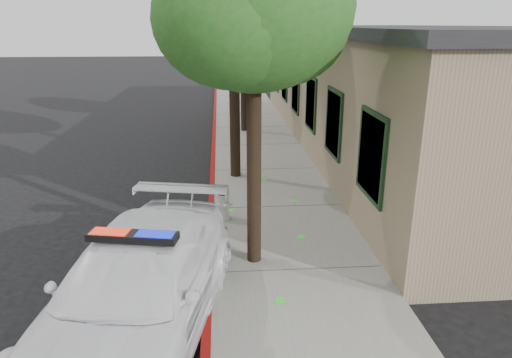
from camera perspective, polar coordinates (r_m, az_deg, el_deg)
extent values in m
plane|color=black|center=(8.38, -6.29, -12.40)|extent=(120.00, 120.00, 0.00)
cube|color=gray|center=(11.10, 2.41, -3.76)|extent=(3.20, 60.00, 0.15)
cube|color=maroon|center=(11.03, -5.58, -3.96)|extent=(0.14, 60.00, 0.16)
cube|color=#957861|center=(17.53, 17.14, 10.32)|extent=(7.00, 20.00, 4.00)
cube|color=black|center=(17.38, 17.83, 17.24)|extent=(7.30, 20.30, 0.24)
cube|color=black|center=(8.97, 14.12, 2.85)|extent=(0.08, 1.48, 1.68)
cube|color=black|center=(11.77, 9.62, 6.87)|extent=(0.08, 1.48, 1.68)
cube|color=black|center=(14.65, 6.83, 9.30)|extent=(0.08, 1.48, 1.68)
cube|color=black|center=(17.57, 4.95, 10.92)|extent=(0.08, 1.48, 1.68)
cube|color=black|center=(20.51, 3.59, 12.07)|extent=(0.08, 1.48, 1.68)
cube|color=black|center=(23.47, 2.56, 12.92)|extent=(0.08, 1.48, 1.68)
cube|color=black|center=(26.43, 1.76, 13.58)|extent=(0.08, 1.48, 1.68)
imported|color=white|center=(6.93, -14.48, -12.94)|extent=(3.06, 5.47, 1.50)
cube|color=black|center=(6.55, -15.05, -6.89)|extent=(1.23, 0.51, 0.10)
cube|color=red|center=(6.67, -17.63, -6.62)|extent=(0.56, 0.34, 0.11)
cube|color=#0C1BD1|center=(6.44, -12.38, -7.08)|extent=(0.56, 0.34, 0.11)
cylinder|color=silver|center=(10.40, -4.05, -4.76)|extent=(0.31, 0.31, 0.05)
cylinder|color=silver|center=(10.30, -4.08, -3.36)|extent=(0.25, 0.25, 0.50)
cylinder|color=silver|center=(10.20, -4.12, -1.97)|extent=(0.29, 0.29, 0.04)
ellipsoid|color=black|center=(10.18, -4.12, -1.68)|extent=(0.26, 0.26, 0.20)
cylinder|color=black|center=(10.15, -4.14, -1.21)|extent=(0.06, 0.06, 0.05)
cylinder|color=silver|center=(10.23, -4.87, -3.39)|extent=(0.14, 0.14, 0.10)
cylinder|color=silver|center=(10.35, -3.31, -3.09)|extent=(0.14, 0.14, 0.10)
cylinder|color=silver|center=(10.15, -3.72, -3.43)|extent=(0.16, 0.15, 0.13)
cylinder|color=black|center=(7.99, -0.25, 1.28)|extent=(0.26, 0.26, 3.54)
ellipsoid|color=#1B531A|center=(7.63, -0.28, 20.68)|extent=(3.15, 3.15, 2.68)
ellipsoid|color=#1B531A|center=(8.04, 2.72, 18.46)|extent=(2.36, 2.36, 2.01)
ellipsoid|color=#1B531A|center=(7.24, -2.82, 19.21)|extent=(2.46, 2.46, 2.09)
cylinder|color=black|center=(12.82, -2.68, 9.26)|extent=(0.29, 0.29, 4.13)
cylinder|color=black|center=(18.75, -1.54, 11.07)|extent=(0.25, 0.25, 3.34)
ellipsoid|color=#295D1D|center=(18.58, -1.61, 18.83)|extent=(2.87, 2.87, 2.44)
ellipsoid|color=#295D1D|center=(18.90, -0.31, 17.97)|extent=(2.20, 2.20, 1.87)
ellipsoid|color=#295D1D|center=(18.23, -2.26, 18.23)|extent=(2.29, 2.29, 1.95)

